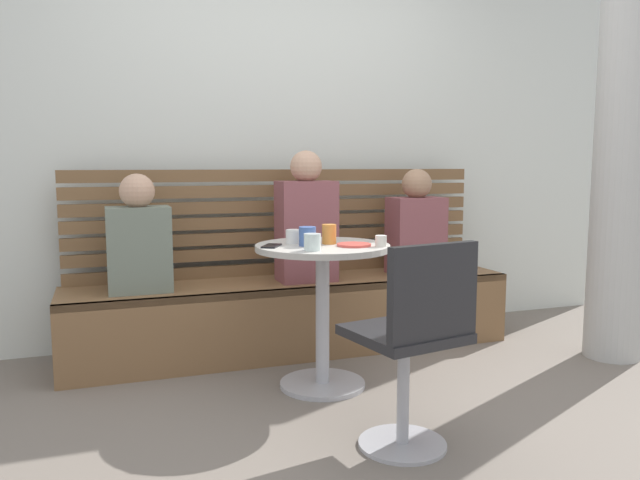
{
  "coord_description": "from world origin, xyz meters",
  "views": [
    {
      "loc": [
        -1.09,
        -2.34,
        1.14
      ],
      "look_at": [
        -0.02,
        0.66,
        0.75
      ],
      "focal_mm": 34.67,
      "sensor_mm": 36.0,
      "label": 1
    }
  ],
  "objects_px": {
    "cafe_table": "(322,288)",
    "phone_on_table": "(271,246)",
    "plate_small": "(354,245)",
    "booth_bench": "(294,315)",
    "cup_tumbler_orange": "(329,234)",
    "person_child_middle": "(139,240)",
    "cup_glass_short": "(312,242)",
    "cup_espresso_small": "(381,241)",
    "cup_ceramic_white": "(294,236)",
    "cup_mug_blue": "(307,236)",
    "person_adult": "(306,223)",
    "white_chair": "(414,339)",
    "person_child_left": "(416,228)"
  },
  "relations": [
    {
      "from": "cup_ceramic_white",
      "to": "phone_on_table",
      "type": "height_order",
      "value": "cup_ceramic_white"
    },
    {
      "from": "person_adult",
      "to": "cup_tumbler_orange",
      "type": "relative_size",
      "value": 7.83
    },
    {
      "from": "person_child_middle",
      "to": "cup_tumbler_orange",
      "type": "distance_m",
      "value": 1.08
    },
    {
      "from": "cup_mug_blue",
      "to": "person_adult",
      "type": "bearing_deg",
      "value": 72.24
    },
    {
      "from": "person_child_middle",
      "to": "cup_ceramic_white",
      "type": "distance_m",
      "value": 0.89
    },
    {
      "from": "person_adult",
      "to": "cup_glass_short",
      "type": "relative_size",
      "value": 9.78
    },
    {
      "from": "booth_bench",
      "to": "cafe_table",
      "type": "xyz_separation_m",
      "value": [
        -0.05,
        -0.64,
        0.3
      ]
    },
    {
      "from": "phone_on_table",
      "to": "person_child_middle",
      "type": "bearing_deg",
      "value": -14.97
    },
    {
      "from": "person_adult",
      "to": "person_child_middle",
      "type": "relative_size",
      "value": 1.2
    },
    {
      "from": "booth_bench",
      "to": "person_child_left",
      "type": "distance_m",
      "value": 0.96
    },
    {
      "from": "cup_ceramic_white",
      "to": "plate_small",
      "type": "height_order",
      "value": "cup_ceramic_white"
    },
    {
      "from": "white_chair",
      "to": "cup_tumbler_orange",
      "type": "distance_m",
      "value": 0.89
    },
    {
      "from": "cup_tumbler_orange",
      "to": "cup_glass_short",
      "type": "xyz_separation_m",
      "value": [
        -0.16,
        -0.2,
        -0.01
      ]
    },
    {
      "from": "cafe_table",
      "to": "plate_small",
      "type": "height_order",
      "value": "plate_small"
    },
    {
      "from": "person_child_left",
      "to": "cup_tumbler_orange",
      "type": "bearing_deg",
      "value": -143.91
    },
    {
      "from": "person_adult",
      "to": "plate_small",
      "type": "height_order",
      "value": "person_adult"
    },
    {
      "from": "person_child_middle",
      "to": "cup_mug_blue",
      "type": "bearing_deg",
      "value": -39.53
    },
    {
      "from": "white_chair",
      "to": "plate_small",
      "type": "distance_m",
      "value": 0.76
    },
    {
      "from": "cup_espresso_small",
      "to": "phone_on_table",
      "type": "bearing_deg",
      "value": 161.05
    },
    {
      "from": "cup_tumbler_orange",
      "to": "cup_glass_short",
      "type": "relative_size",
      "value": 1.25
    },
    {
      "from": "cup_espresso_small",
      "to": "cup_glass_short",
      "type": "bearing_deg",
      "value": -176.49
    },
    {
      "from": "cup_glass_short",
      "to": "cup_espresso_small",
      "type": "bearing_deg",
      "value": 3.51
    },
    {
      "from": "plate_small",
      "to": "phone_on_table",
      "type": "relative_size",
      "value": 1.21
    },
    {
      "from": "cup_tumbler_orange",
      "to": "cup_mug_blue",
      "type": "distance_m",
      "value": 0.13
    },
    {
      "from": "booth_bench",
      "to": "cup_espresso_small",
      "type": "bearing_deg",
      "value": -76.26
    },
    {
      "from": "white_chair",
      "to": "person_child_middle",
      "type": "relative_size",
      "value": 1.3
    },
    {
      "from": "white_chair",
      "to": "phone_on_table",
      "type": "height_order",
      "value": "white_chair"
    },
    {
      "from": "person_child_middle",
      "to": "cup_espresso_small",
      "type": "bearing_deg",
      "value": -35.2
    },
    {
      "from": "cafe_table",
      "to": "phone_on_table",
      "type": "relative_size",
      "value": 5.29
    },
    {
      "from": "cup_espresso_small",
      "to": "plate_small",
      "type": "distance_m",
      "value": 0.13
    },
    {
      "from": "booth_bench",
      "to": "cup_glass_short",
      "type": "bearing_deg",
      "value": -101.2
    },
    {
      "from": "white_chair",
      "to": "cup_espresso_small",
      "type": "xyz_separation_m",
      "value": [
        0.16,
        0.64,
        0.3
      ]
    },
    {
      "from": "cafe_table",
      "to": "cup_ceramic_white",
      "type": "distance_m",
      "value": 0.3
    },
    {
      "from": "white_chair",
      "to": "cup_mug_blue",
      "type": "distance_m",
      "value": 0.87
    },
    {
      "from": "booth_bench",
      "to": "cup_tumbler_orange",
      "type": "height_order",
      "value": "cup_tumbler_orange"
    },
    {
      "from": "cup_glass_short",
      "to": "plate_small",
      "type": "xyz_separation_m",
      "value": [
        0.25,
        0.08,
        -0.03
      ]
    },
    {
      "from": "person_child_middle",
      "to": "cup_mug_blue",
      "type": "relative_size",
      "value": 6.86
    },
    {
      "from": "cafe_table",
      "to": "cup_glass_short",
      "type": "bearing_deg",
      "value": -121.92
    },
    {
      "from": "plate_small",
      "to": "person_adult",
      "type": "bearing_deg",
      "value": 91.12
    },
    {
      "from": "booth_bench",
      "to": "plate_small",
      "type": "bearing_deg",
      "value": -83.77
    },
    {
      "from": "booth_bench",
      "to": "person_child_left",
      "type": "relative_size",
      "value": 4.02
    },
    {
      "from": "cup_ceramic_white",
      "to": "plate_small",
      "type": "relative_size",
      "value": 0.47
    },
    {
      "from": "cafe_table",
      "to": "booth_bench",
      "type": "bearing_deg",
      "value": 85.92
    },
    {
      "from": "white_chair",
      "to": "person_adult",
      "type": "bearing_deg",
      "value": 88.99
    },
    {
      "from": "cup_ceramic_white",
      "to": "cup_mug_blue",
      "type": "bearing_deg",
      "value": -74.12
    },
    {
      "from": "person_child_middle",
      "to": "cup_tumbler_orange",
      "type": "xyz_separation_m",
      "value": [
        0.89,
        -0.6,
        0.06
      ]
    },
    {
      "from": "cup_glass_short",
      "to": "plate_small",
      "type": "relative_size",
      "value": 0.47
    },
    {
      "from": "white_chair",
      "to": "person_child_middle",
      "type": "distance_m",
      "value": 1.72
    },
    {
      "from": "phone_on_table",
      "to": "person_child_left",
      "type": "bearing_deg",
      "value": -121.29
    },
    {
      "from": "cafe_table",
      "to": "phone_on_table",
      "type": "height_order",
      "value": "phone_on_table"
    }
  ]
}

